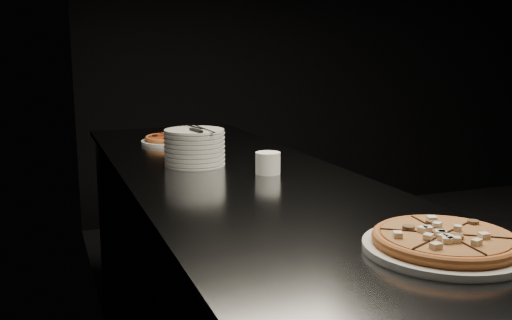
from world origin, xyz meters
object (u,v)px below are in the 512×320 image
object	(u,v)px
pizza_mushroom	(445,242)
pizza_tomato	(174,139)
counter	(236,300)
plate_stack	(195,147)
ramekin	(268,162)
cutlery	(198,129)

from	to	relation	value
pizza_mushroom	pizza_tomato	distance (m)	1.58
counter	pizza_mushroom	size ratio (longest dim) A/B	6.31
plate_stack	ramekin	size ratio (longest dim) A/B	2.58
plate_stack	pizza_mushroom	bearing A→B (deg)	-77.22
plate_stack	ramekin	bearing A→B (deg)	-51.71
pizza_mushroom	plate_stack	bearing A→B (deg)	102.78
counter	plate_stack	distance (m)	0.56
pizza_mushroom	cutlery	bearing A→B (deg)	102.52
pizza_tomato	ramekin	xyz separation A→B (m)	(0.15, -0.74, 0.02)
ramekin	counter	bearing A→B (deg)	144.65
plate_stack	cutlery	bearing A→B (deg)	-62.38
pizza_mushroom	plate_stack	distance (m)	1.09
pizza_mushroom	ramekin	xyz separation A→B (m)	(-0.05, 0.82, 0.02)
pizza_mushroom	plate_stack	xyz separation A→B (m)	(-0.24, 1.06, 0.04)
counter	ramekin	distance (m)	0.51
pizza_mushroom	plate_stack	world-z (taller)	plate_stack
counter	pizza_tomato	xyz separation A→B (m)	(-0.05, 0.68, 0.48)
pizza_tomato	cutlery	size ratio (longest dim) A/B	1.27
plate_stack	ramekin	xyz separation A→B (m)	(0.19, -0.24, -0.03)
pizza_mushroom	pizza_tomato	world-z (taller)	pizza_mushroom
counter	ramekin	size ratio (longest dim) A/B	29.59
pizza_mushroom	ramekin	distance (m)	0.82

